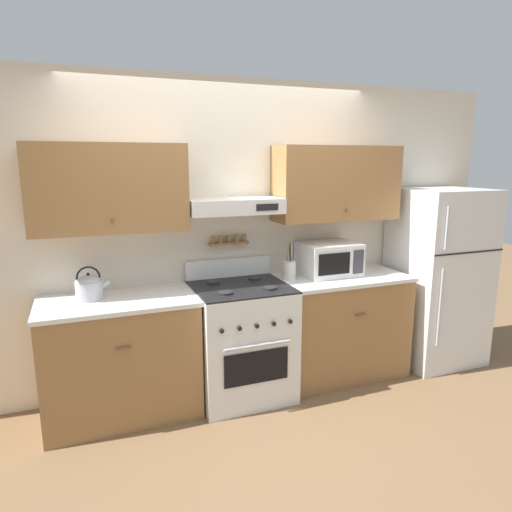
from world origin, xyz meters
TOP-DOWN VIEW (x-y plane):
  - ground_plane at (0.00, 0.00)m, footprint 16.00×16.00m
  - wall_back at (0.00, 0.60)m, footprint 5.20×0.46m
  - counter_left at (-0.94, 0.32)m, footprint 1.12×0.64m
  - counter_right at (0.94, 0.32)m, footprint 1.14×0.64m
  - stove_range at (0.00, 0.29)m, footprint 0.75×0.71m
  - refrigerator at (1.97, 0.27)m, footprint 0.76×0.72m
  - tea_kettle at (-1.12, 0.39)m, footprint 0.25×0.19m
  - microwave at (0.86, 0.40)m, footprint 0.49×0.40m
  - utensil_crock at (0.47, 0.39)m, footprint 0.11×0.11m

SIDE VIEW (x-z plane):
  - ground_plane at x=0.00m, z-range 0.00..0.00m
  - counter_right at x=0.94m, z-range 0.00..0.91m
  - counter_left at x=-0.94m, z-range 0.00..0.91m
  - stove_range at x=0.00m, z-range -0.07..1.01m
  - refrigerator at x=1.97m, z-range 0.00..1.64m
  - utensil_crock at x=0.47m, z-range 0.84..1.15m
  - tea_kettle at x=-1.12m, z-range 0.88..1.13m
  - microwave at x=0.86m, z-range 0.91..1.19m
  - wall_back at x=0.00m, z-range 0.13..2.68m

